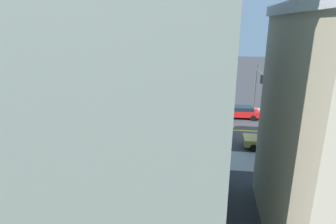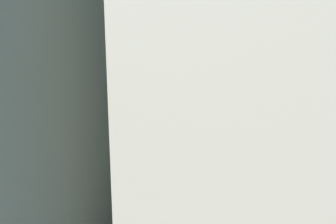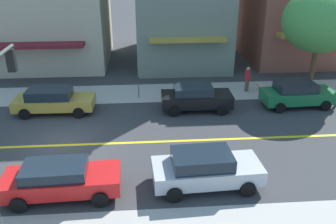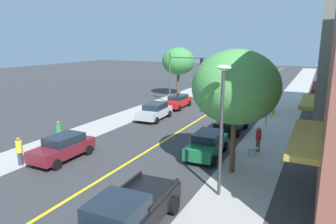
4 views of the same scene
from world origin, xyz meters
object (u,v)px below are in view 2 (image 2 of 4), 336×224
Objects in this scene: parking_meter at (204,135)px; pedestrian_yellow_shirt at (118,103)px; pedestrian_green_shirt at (149,105)px; small_dog at (109,132)px; fire_hydrant at (266,150)px; street_lamp at (57,88)px; traffic_light_mast at (283,87)px; black_sedan_left_curb at (174,126)px; red_sedan_right_curb at (262,117)px; black_pickup_truck at (45,113)px; street_tree_right_corner at (82,78)px; silver_sedan_right_curb at (207,113)px; pedestrian_red_shirt at (116,127)px; green_sedan_left_curb at (114,120)px; gold_sedan_left_curb at (280,138)px; maroon_sedan_right_curb at (122,107)px.

parking_meter is 0.81× the size of pedestrian_yellow_shirt.
pedestrian_green_shirt is 13.86m from small_dog.
fire_hydrant is at bearing -153.28° from pedestrian_green_shirt.
traffic_light_mast is at bearing -60.87° from street_lamp.
black_sedan_left_curb is at bearing -44.54° from traffic_light_mast.
red_sedan_right_curb is 0.82× the size of black_pickup_truck.
street_tree_right_corner reaches higher than silver_sedan_right_curb.
street_lamp is at bearing -106.45° from pedestrian_red_shirt.
red_sedan_right_curb is 6.62× the size of small_dog.
green_sedan_left_curb is at bearing 174.37° from small_dog.
traffic_light_mast is 25.59m from black_pickup_truck.
red_sedan_right_curb is at bearing -16.82° from parking_meter.
black_sedan_left_curb is at bearing 48.69° from red_sedan_right_curb.
street_lamp is at bearing 37.57° from silver_sedan_right_curb.
pedestrian_yellow_shirt is 2.51× the size of small_dog.
fire_hydrant is at bearing 58.16° from small_dog.
silver_sedan_right_curb is at bearing -84.27° from traffic_light_mast.
gold_sedan_left_curb is at bearing -83.94° from street_lamp.
maroon_sedan_right_curb is (-0.09, 17.38, 0.05)m from red_sedan_right_curb.
silver_sedan_right_curb is at bearing -44.31° from gold_sedan_left_curb.
traffic_light_mast is 8.68× the size of small_dog.
fire_hydrant is 2.08m from gold_sedan_left_curb.
parking_meter is 9.96m from green_sedan_left_curb.
silver_sedan_right_curb is (-0.25, 5.76, 0.05)m from red_sedan_right_curb.
fire_hydrant is 0.16× the size of silver_sedan_right_curb.
street_lamp is (-0.19, 18.73, 3.51)m from fire_hydrant.
maroon_sedan_right_curb is 2.46m from pedestrian_yellow_shirt.
black_pickup_truck is 11.10m from small_dog.
black_pickup_truck reaches higher than gold_sedan_left_curb.
parking_meter is (0.02, -11.52, -3.94)m from street_tree_right_corner.
fire_hydrant is 20.59m from pedestrian_green_shirt.
green_sedan_left_curb is (2.28, -4.74, -3.07)m from street_lamp.
maroon_sedan_right_curb is 12.16m from small_dog.
gold_sedan_left_curb is 11.09m from silver_sedan_right_curb.
pedestrian_yellow_shirt is (11.62, 16.16, -0.01)m from parking_meter.
gold_sedan_left_curb is at bearing -69.41° from parking_meter.
black_sedan_left_curb is 0.94× the size of silver_sedan_right_curb.
green_sedan_left_curb is at bearing 44.92° from silver_sedan_right_curb.
street_tree_right_corner reaches higher than pedestrian_red_shirt.
red_sedan_right_curb is 2.64× the size of pedestrian_yellow_shirt.
silver_sedan_right_curb is 6.52× the size of small_dog.
street_tree_right_corner reaches higher than black_pickup_truck.
street_tree_right_corner is at bearing 90.11° from fire_hydrant.
maroon_sedan_right_curb is at bearing -88.23° from traffic_light_mast.
black_sedan_left_curb is (-7.80, -10.90, 0.00)m from maroon_sedan_right_curb.
green_sedan_left_curb is 3.64m from pedestrian_red_shirt.
traffic_light_mast reaches higher than pedestrian_red_shirt.
red_sedan_right_curb is (10.25, -17.52, -3.12)m from street_lamp.
gold_sedan_left_curb is (-8.68, -0.22, -3.17)m from traffic_light_mast.
parking_meter is 14.78m from street_lamp.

